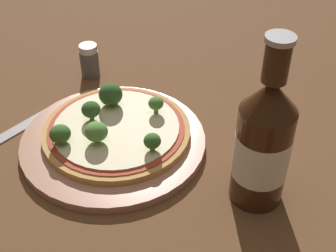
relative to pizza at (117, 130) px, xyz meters
The scene contains 12 objects.
ground_plane 0.02m from the pizza, 133.47° to the right, with size 3.00×3.00×0.00m, color brown.
plate 0.01m from the pizza, 96.32° to the right, with size 0.27×0.27×0.01m.
pizza is the anchor object (origin of this frame).
broccoli_floret_0 0.05m from the pizza, 101.13° to the right, with size 0.03×0.03×0.03m.
broccoli_floret_1 0.08m from the pizza, 22.82° to the right, with size 0.02×0.02×0.03m.
broccoli_floret_2 0.07m from the pizza, 51.08° to the left, with size 0.02×0.02×0.03m.
broccoli_floret_3 0.08m from the pizza, 134.47° to the right, with size 0.03×0.03×0.03m.
broccoli_floret_4 0.05m from the pizza, behind, with size 0.03×0.03×0.03m.
broccoli_floret_5 0.06m from the pizza, 122.62° to the left, with size 0.04×0.04×0.04m.
beer_bottle 0.23m from the pizza, 10.00° to the right, with size 0.07×0.07×0.23m.
pepper_shaker 0.19m from the pizza, 129.37° to the left, with size 0.03×0.03×0.06m.
fork 0.17m from the pizza, 162.43° to the right, with size 0.08×0.17×0.00m.
Camera 1 is at (0.26, -0.46, 0.44)m, focal length 50.00 mm.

